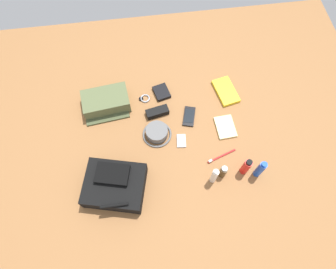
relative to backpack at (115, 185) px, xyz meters
The scene contains 16 objects.
ground_plane 0.43m from the backpack, 140.78° to the right, with size 2.64×2.02×0.02m, color #905E35.
backpack is the anchor object (origin of this frame).
toiletry_pouch 0.54m from the backpack, 87.31° to the right, with size 0.30×0.24×0.09m.
bucket_hat 0.40m from the backpack, 131.97° to the right, with size 0.18×0.18×0.06m.
deodorant_spray 0.80m from the backpack, behind, with size 0.04×0.04×0.17m.
sunscreen_spray 0.73m from the backpack, behind, with size 0.04×0.04×0.15m.
cologne_bottle 0.60m from the backpack, behind, with size 0.04×0.04×0.11m.
toothpaste_tube 0.54m from the backpack, behind, with size 0.03×0.03×0.16m.
paperback_novel 0.92m from the backpack, 144.04° to the right, with size 0.15×0.22×0.02m.
cell_phone 0.62m from the backpack, 140.77° to the right, with size 0.10×0.15×0.01m.
media_player 0.47m from the backpack, 150.09° to the right, with size 0.06×0.09×0.01m.
wristwatch 0.60m from the backpack, 111.10° to the right, with size 0.07×0.06×0.01m.
toothbrush 0.62m from the backpack, behind, with size 0.18×0.07×0.02m.
wallet 0.67m from the backpack, 119.48° to the right, with size 0.09×0.11×0.02m, color black.
notepad 0.74m from the backpack, 157.28° to the right, with size 0.11×0.15×0.02m, color beige.
sunglasses_case 0.52m from the backpack, 122.90° to the right, with size 0.14×0.06×0.04m, color black.
Camera 1 is at (0.10, 0.73, 1.62)m, focal length 31.47 mm.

